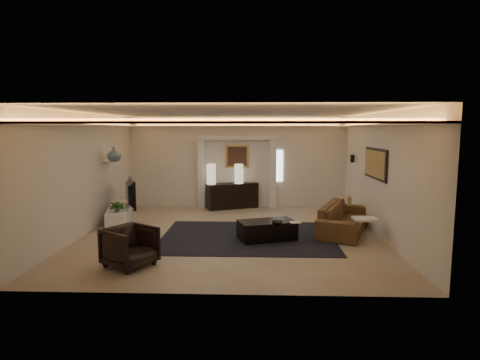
{
  "coord_description": "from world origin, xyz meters",
  "views": [
    {
      "loc": [
        0.56,
        -9.31,
        2.52
      ],
      "look_at": [
        0.2,
        0.6,
        1.25
      ],
      "focal_mm": 29.74,
      "sensor_mm": 36.0,
      "label": 1
    }
  ],
  "objects_px": {
    "sofa": "(344,218)",
    "coffee_table": "(267,231)",
    "armchair": "(130,247)",
    "console": "(232,196)"
  },
  "relations": [
    {
      "from": "console",
      "to": "coffee_table",
      "type": "relative_size",
      "value": 1.28
    },
    {
      "from": "console",
      "to": "sofa",
      "type": "relative_size",
      "value": 0.68
    },
    {
      "from": "coffee_table",
      "to": "sofa",
      "type": "bearing_deg",
      "value": 3.24
    },
    {
      "from": "console",
      "to": "armchair",
      "type": "relative_size",
      "value": 1.98
    },
    {
      "from": "sofa",
      "to": "armchair",
      "type": "bearing_deg",
      "value": 142.6
    },
    {
      "from": "coffee_table",
      "to": "armchair",
      "type": "relative_size",
      "value": 1.54
    },
    {
      "from": "sofa",
      "to": "console",
      "type": "bearing_deg",
      "value": 67.39
    },
    {
      "from": "sofa",
      "to": "coffee_table",
      "type": "bearing_deg",
      "value": 133.79
    },
    {
      "from": "console",
      "to": "armchair",
      "type": "distance_m",
      "value": 5.77
    },
    {
      "from": "sofa",
      "to": "armchair",
      "type": "distance_m",
      "value": 5.22
    }
  ]
}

